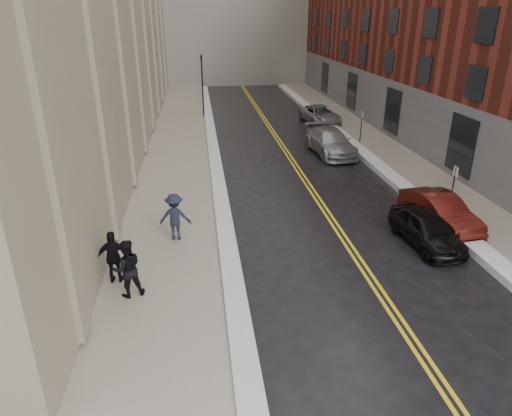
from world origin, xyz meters
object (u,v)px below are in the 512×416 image
object	(u,v)px
car_maroon	(440,211)
car_silver_near	(330,142)
car_silver_far	(320,115)
pedestrian_c	(114,257)
pedestrian_b	(175,217)
car_black	(426,229)
pedestrian_a	(127,268)

from	to	relation	value
car_maroon	car_silver_near	distance (m)	11.20
car_maroon	car_silver_far	bearing A→B (deg)	82.05
car_silver_near	pedestrian_c	xyz separation A→B (m)	(-11.21, -14.08, 0.28)
car_maroon	pedestrian_b	size ratio (longest dim) A/B	2.22
car_black	car_silver_far	distance (m)	21.32
pedestrian_b	pedestrian_c	size ratio (longest dim) A/B	1.04
car_maroon	car_silver_near	xyz separation A→B (m)	(-1.60, 11.09, 0.08)
car_black	car_silver_near	bearing A→B (deg)	86.99
car_black	car_maroon	distance (m)	2.03
car_maroon	pedestrian_a	world-z (taller)	pedestrian_a
car_silver_far	pedestrian_a	size ratio (longest dim) A/B	2.62
pedestrian_c	pedestrian_b	bearing A→B (deg)	-121.95
car_silver_near	car_silver_far	bearing A→B (deg)	75.51
car_silver_far	pedestrian_a	bearing A→B (deg)	-123.52
car_silver_near	pedestrian_a	distance (m)	18.37
car_silver_far	pedestrian_b	size ratio (longest dim) A/B	2.64
pedestrian_a	pedestrian_c	distance (m)	1.01
car_maroon	car_silver_far	size ratio (longest dim) A/B	0.84
car_silver_near	pedestrian_a	xyz separation A→B (m)	(-10.68, -14.94, 0.33)
car_maroon	pedestrian_b	world-z (taller)	pedestrian_b
car_silver_far	pedestrian_a	distance (m)	26.62
car_maroon	pedestrian_c	xyz separation A→B (m)	(-12.81, -2.99, 0.37)
car_silver_far	pedestrian_c	bearing A→B (deg)	-125.43
car_maroon	pedestrian_b	xyz separation A→B (m)	(-10.96, -0.11, 0.40)
car_black	pedestrian_c	bearing A→B (deg)	-176.88
car_silver_near	car_silver_far	xyz separation A→B (m)	(1.60, 8.67, -0.08)
car_black	car_silver_far	bearing A→B (deg)	82.20
car_maroon	pedestrian_c	size ratio (longest dim) A/B	2.32
car_maroon	car_black	bearing A→B (deg)	-139.30
car_silver_near	pedestrian_b	world-z (taller)	pedestrian_b
pedestrian_a	pedestrian_b	world-z (taller)	pedestrian_a
car_silver_near	car_silver_far	size ratio (longest dim) A/B	1.07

